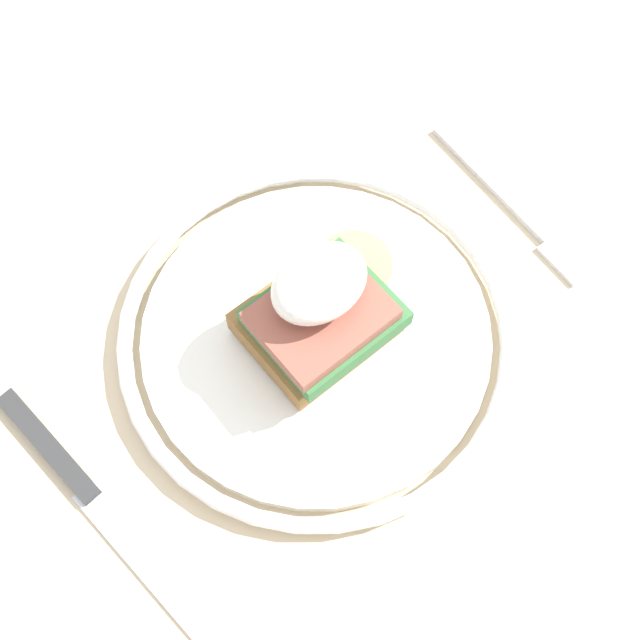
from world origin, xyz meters
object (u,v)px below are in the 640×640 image
object	(u,v)px
knife	(85,489)
fork	(517,208)
plate	(320,338)
sandwich	(323,312)

from	to	relation	value
knife	fork	bearing A→B (deg)	175.96
plate	knife	size ratio (longest dim) A/B	1.30
sandwich	fork	size ratio (longest dim) A/B	0.75
sandwich	knife	distance (m)	0.18
fork	knife	bearing A→B (deg)	-4.04
plate	sandwich	xyz separation A→B (m)	(-0.00, 0.00, 0.04)
knife	plate	bearing A→B (deg)	174.88
fork	knife	size ratio (longest dim) A/B	0.80
sandwich	fork	xyz separation A→B (m)	(-0.17, 0.01, -0.04)
plate	knife	distance (m)	0.17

